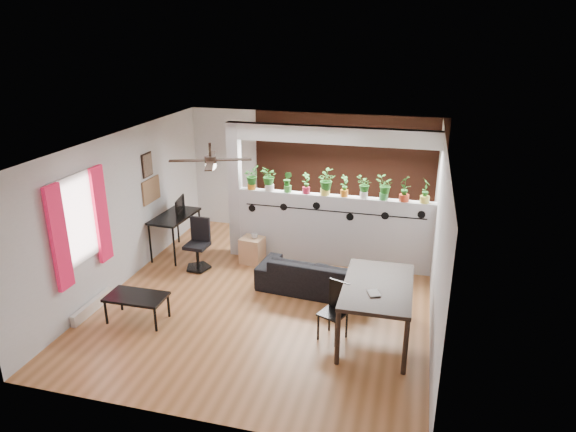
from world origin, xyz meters
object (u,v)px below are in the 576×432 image
at_px(ceiling_fan, 211,162).
at_px(potted_plant_3, 306,182).
at_px(coffee_table, 136,298).
at_px(potted_plant_2, 288,181).
at_px(cup, 254,236).
at_px(potted_plant_8, 405,187).
at_px(dining_table, 378,291).
at_px(potted_plant_5, 345,185).
at_px(sofa, 318,276).
at_px(potted_plant_0, 251,177).
at_px(potted_plant_4, 325,182).
at_px(potted_plant_6, 364,186).
at_px(potted_plant_7, 384,187).
at_px(office_chair, 198,247).
at_px(potted_plant_9, 426,190).
at_px(computer_desk, 175,219).
at_px(folding_chair, 336,305).
at_px(cube_shelf, 252,250).
at_px(potted_plant_1, 269,178).

height_order(ceiling_fan, potted_plant_3, ceiling_fan).
bearing_deg(coffee_table, ceiling_fan, 46.09).
bearing_deg(potted_plant_3, potted_plant_2, 180.00).
distance_m(ceiling_fan, cup, 2.30).
bearing_deg(potted_plant_8, dining_table, -94.98).
bearing_deg(potted_plant_5, sofa, -101.31).
height_order(potted_plant_3, sofa, potted_plant_3).
relative_size(potted_plant_3, dining_table, 0.25).
bearing_deg(potted_plant_0, sofa, -36.47).
relative_size(potted_plant_3, cup, 3.21).
relative_size(potted_plant_4, potted_plant_8, 1.00).
relative_size(potted_plant_5, potted_plant_6, 0.99).
height_order(potted_plant_4, potted_plant_5, potted_plant_4).
xyz_separation_m(potted_plant_5, cup, (-1.61, -0.34, -1.02)).
bearing_deg(potted_plant_7, office_chair, -165.67).
distance_m(potted_plant_3, potted_plant_9, 2.11).
height_order(potted_plant_4, computer_desk, potted_plant_4).
distance_m(potted_plant_0, potted_plant_2, 0.70).
xyz_separation_m(potted_plant_5, dining_table, (0.85, -2.31, -0.80)).
xyz_separation_m(potted_plant_7, folding_chair, (-0.41, -2.42, -1.07)).
height_order(potted_plant_7, office_chair, potted_plant_7).
height_order(potted_plant_5, potted_plant_9, potted_plant_9).
relative_size(potted_plant_4, office_chair, 0.50).
relative_size(ceiling_fan, potted_plant_3, 3.02).
relative_size(ceiling_fan, potted_plant_4, 2.53).
height_order(ceiling_fan, coffee_table, ceiling_fan).
xyz_separation_m(potted_plant_9, cube_shelf, (-3.06, -0.34, -1.34)).
distance_m(office_chair, folding_chair, 3.24).
bearing_deg(potted_plant_8, folding_chair, -107.43).
distance_m(potted_plant_9, cup, 3.20).
bearing_deg(folding_chair, potted_plant_4, 104.97).
relative_size(potted_plant_9, sofa, 0.23).
height_order(potted_plant_0, potted_plant_8, potted_plant_8).
distance_m(potted_plant_4, coffee_table, 3.81).
height_order(potted_plant_8, sofa, potted_plant_8).
relative_size(potted_plant_3, potted_plant_4, 0.84).
bearing_deg(ceiling_fan, potted_plant_4, 51.64).
bearing_deg(cup, potted_plant_1, 59.29).
xyz_separation_m(ceiling_fan, sofa, (1.55, 0.67, -2.03)).
bearing_deg(ceiling_fan, coffee_table, -133.91).
bearing_deg(office_chair, dining_table, -23.63).
distance_m(potted_plant_7, coffee_table, 4.53).
distance_m(sofa, office_chair, 2.33).
bearing_deg(ceiling_fan, potted_plant_0, 89.36).
xyz_separation_m(potted_plant_1, cup, (-0.20, -0.34, -1.05)).
relative_size(potted_plant_8, computer_desk, 0.41).
height_order(potted_plant_8, cube_shelf, potted_plant_8).
bearing_deg(dining_table, cup, 141.33).
height_order(ceiling_fan, potted_plant_4, ceiling_fan).
bearing_deg(cup, potted_plant_7, 8.38).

